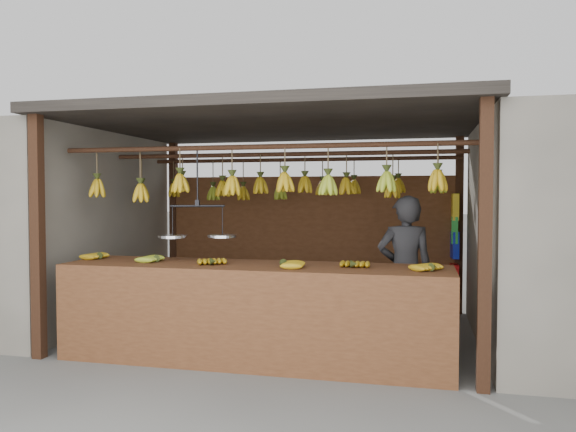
# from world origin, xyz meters

# --- Properties ---
(ground) EXTENTS (80.00, 80.00, 0.00)m
(ground) POSITION_xyz_m (0.00, 0.00, 0.00)
(ground) COLOR #5B5B57
(stall) EXTENTS (4.30, 3.30, 2.40)m
(stall) POSITION_xyz_m (0.00, 0.33, 1.97)
(stall) COLOR black
(stall) RESTS_ON ground
(neighbor_left) EXTENTS (3.00, 3.00, 2.30)m
(neighbor_left) POSITION_xyz_m (-3.60, 0.00, 1.15)
(neighbor_left) COLOR slate
(neighbor_left) RESTS_ON ground
(counter) EXTENTS (3.61, 0.82, 0.96)m
(counter) POSITION_xyz_m (0.01, -1.24, 0.71)
(counter) COLOR brown
(counter) RESTS_ON ground
(hanging_bananas) EXTENTS (3.61, 2.24, 0.39)m
(hanging_bananas) POSITION_xyz_m (-0.01, -0.00, 1.63)
(hanging_bananas) COLOR #B28913
(hanging_bananas) RESTS_ON ground
(balance_scale) EXTENTS (0.73, 0.44, 0.87)m
(balance_scale) POSITION_xyz_m (-0.59, -1.00, 1.19)
(balance_scale) COLOR black
(balance_scale) RESTS_ON ground
(vendor) EXTENTS (0.61, 0.45, 1.54)m
(vendor) POSITION_xyz_m (1.36, -0.29, 0.77)
(vendor) COLOR #262628
(vendor) RESTS_ON ground
(bag_bundles) EXTENTS (0.08, 0.26, 1.24)m
(bag_bundles) POSITION_xyz_m (1.94, 1.35, 0.97)
(bag_bundles) COLOR yellow
(bag_bundles) RESTS_ON ground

